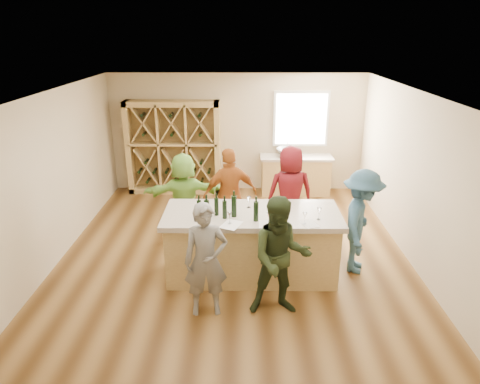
{
  "coord_description": "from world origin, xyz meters",
  "views": [
    {
      "loc": [
        0.17,
        -6.53,
        3.71
      ],
      "look_at": [
        0.1,
        0.2,
        1.15
      ],
      "focal_mm": 32.0,
      "sensor_mm": 36.0,
      "label": 1
    }
  ],
  "objects_px": {
    "person_near_left": "(206,260)",
    "wine_rack": "(174,148)",
    "wine_bottle_a": "(199,209)",
    "wine_bottle_b": "(207,210)",
    "person_far_left": "(184,196)",
    "person_far_right": "(290,193)",
    "wine_bottle_f": "(256,211)",
    "wine_bottle_c": "(216,207)",
    "person_server": "(361,222)",
    "wine_bottle_d": "(225,210)",
    "tasting_counter_base": "(252,246)",
    "person_near_right": "(281,257)",
    "wine_bottle_e": "(234,206)",
    "person_far_mid": "(230,195)",
    "sink": "(288,152)"
  },
  "relations": [
    {
      "from": "person_near_left",
      "to": "wine_rack",
      "type": "bearing_deg",
      "value": 96.87
    },
    {
      "from": "wine_rack",
      "to": "wine_bottle_a",
      "type": "relative_size",
      "value": 8.07
    },
    {
      "from": "wine_bottle_b",
      "to": "person_far_left",
      "type": "relative_size",
      "value": 0.19
    },
    {
      "from": "wine_bottle_a",
      "to": "wine_bottle_b",
      "type": "xyz_separation_m",
      "value": [
        0.12,
        -0.09,
        0.02
      ]
    },
    {
      "from": "person_far_right",
      "to": "wine_bottle_f",
      "type": "xyz_separation_m",
      "value": [
        -0.68,
        -1.67,
        0.35
      ]
    },
    {
      "from": "wine_bottle_b",
      "to": "wine_bottle_c",
      "type": "height_order",
      "value": "wine_bottle_b"
    },
    {
      "from": "person_server",
      "to": "wine_bottle_c",
      "type": "bearing_deg",
      "value": 115.44
    },
    {
      "from": "wine_bottle_d",
      "to": "wine_rack",
      "type": "bearing_deg",
      "value": 109.11
    },
    {
      "from": "person_near_left",
      "to": "person_far_left",
      "type": "relative_size",
      "value": 0.99
    },
    {
      "from": "tasting_counter_base",
      "to": "wine_bottle_f",
      "type": "relative_size",
      "value": 8.67
    },
    {
      "from": "person_near_right",
      "to": "wine_bottle_c",
      "type": "bearing_deg",
      "value": 132.9
    },
    {
      "from": "wine_bottle_a",
      "to": "person_near_left",
      "type": "distance_m",
      "value": 0.92
    },
    {
      "from": "wine_bottle_e",
      "to": "wine_bottle_f",
      "type": "bearing_deg",
      "value": -25.67
    },
    {
      "from": "wine_bottle_d",
      "to": "wine_bottle_f",
      "type": "distance_m",
      "value": 0.47
    },
    {
      "from": "person_far_right",
      "to": "person_near_left",
      "type": "bearing_deg",
      "value": 52.94
    },
    {
      "from": "person_near_left",
      "to": "wine_bottle_f",
      "type": "bearing_deg",
      "value": 38.86
    },
    {
      "from": "person_far_right",
      "to": "wine_bottle_c",
      "type": "bearing_deg",
      "value": 42.02
    },
    {
      "from": "person_near_right",
      "to": "person_near_left",
      "type": "bearing_deg",
      "value": 178.24
    },
    {
      "from": "person_far_mid",
      "to": "wine_bottle_f",
      "type": "relative_size",
      "value": 5.83
    },
    {
      "from": "wine_bottle_b",
      "to": "wine_bottle_e",
      "type": "relative_size",
      "value": 0.97
    },
    {
      "from": "wine_bottle_e",
      "to": "person_near_right",
      "type": "distance_m",
      "value": 1.12
    },
    {
      "from": "wine_bottle_b",
      "to": "person_far_right",
      "type": "distance_m",
      "value": 2.19
    },
    {
      "from": "wine_bottle_c",
      "to": "person_near_left",
      "type": "xyz_separation_m",
      "value": [
        -0.1,
        -0.9,
        -0.4
      ]
    },
    {
      "from": "wine_bottle_b",
      "to": "wine_bottle_d",
      "type": "height_order",
      "value": "wine_bottle_b"
    },
    {
      "from": "wine_bottle_c",
      "to": "person_server",
      "type": "bearing_deg",
      "value": 6.39
    },
    {
      "from": "wine_bottle_b",
      "to": "wine_bottle_d",
      "type": "relative_size",
      "value": 1.15
    },
    {
      "from": "wine_bottle_a",
      "to": "person_near_right",
      "type": "height_order",
      "value": "person_near_right"
    },
    {
      "from": "person_server",
      "to": "tasting_counter_base",
      "type": "bearing_deg",
      "value": 114.24
    },
    {
      "from": "person_far_left",
      "to": "person_far_right",
      "type": "bearing_deg",
      "value": 171.08
    },
    {
      "from": "person_near_left",
      "to": "person_server",
      "type": "bearing_deg",
      "value": 19.32
    },
    {
      "from": "wine_bottle_e",
      "to": "person_near_left",
      "type": "height_order",
      "value": "person_near_left"
    },
    {
      "from": "wine_bottle_c",
      "to": "person_server",
      "type": "xyz_separation_m",
      "value": [
        2.27,
        0.25,
        -0.36
      ]
    },
    {
      "from": "person_near_right",
      "to": "person_server",
      "type": "xyz_separation_m",
      "value": [
        1.36,
        1.14,
        0.0
      ]
    },
    {
      "from": "wine_rack",
      "to": "person_far_left",
      "type": "relative_size",
      "value": 1.34
    },
    {
      "from": "wine_bottle_d",
      "to": "person_server",
      "type": "distance_m",
      "value": 2.2
    },
    {
      "from": "tasting_counter_base",
      "to": "wine_bottle_b",
      "type": "height_order",
      "value": "wine_bottle_b"
    },
    {
      "from": "person_far_right",
      "to": "person_near_right",
      "type": "bearing_deg",
      "value": 74.17
    },
    {
      "from": "sink",
      "to": "wine_bottle_d",
      "type": "height_order",
      "value": "wine_bottle_d"
    },
    {
      "from": "tasting_counter_base",
      "to": "person_far_right",
      "type": "xyz_separation_m",
      "value": [
        0.73,
        1.37,
        0.38
      ]
    },
    {
      "from": "wine_rack",
      "to": "person_far_left",
      "type": "distance_m",
      "value": 2.47
    },
    {
      "from": "wine_rack",
      "to": "person_far_right",
      "type": "height_order",
      "value": "wine_rack"
    },
    {
      "from": "person_near_left",
      "to": "wine_bottle_b",
      "type": "bearing_deg",
      "value": 86.06
    },
    {
      "from": "wine_bottle_e",
      "to": "wine_bottle_a",
      "type": "bearing_deg",
      "value": -174.77
    },
    {
      "from": "wine_rack",
      "to": "person_far_left",
      "type": "bearing_deg",
      "value": -77.01
    },
    {
      "from": "wine_rack",
      "to": "wine_bottle_e",
      "type": "xyz_separation_m",
      "value": [
        1.52,
        -3.92,
        0.14
      ]
    },
    {
      "from": "wine_bottle_d",
      "to": "person_near_right",
      "type": "distance_m",
      "value": 1.15
    },
    {
      "from": "tasting_counter_base",
      "to": "person_far_right",
      "type": "distance_m",
      "value": 1.6
    },
    {
      "from": "person_near_right",
      "to": "wine_bottle_f",
      "type": "relative_size",
      "value": 5.7
    },
    {
      "from": "person_near_right",
      "to": "person_far_left",
      "type": "bearing_deg",
      "value": 121.35
    },
    {
      "from": "wine_bottle_a",
      "to": "wine_bottle_d",
      "type": "bearing_deg",
      "value": -2.95
    }
  ]
}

